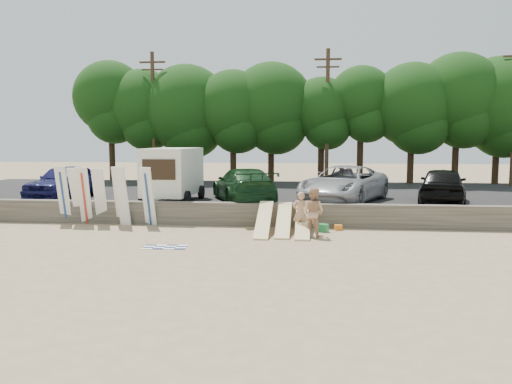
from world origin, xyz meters
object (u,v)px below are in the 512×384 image
at_px(car_0, 65,181).
at_px(beachgoer_b, 313,212).
at_px(box_trailer, 173,172).
at_px(beachgoer_a, 300,213).
at_px(car_2, 344,184).
at_px(car_1, 244,185).
at_px(cooler, 323,228).
at_px(car_3, 443,185).

xyz_separation_m(car_0, beachgoer_b, (12.65, -5.38, -0.62)).
xyz_separation_m(box_trailer, beachgoer_a, (6.25, -4.08, -1.32)).
height_order(car_2, beachgoer_b, car_2).
xyz_separation_m(box_trailer, car_2, (8.26, 0.67, -0.58)).
bearing_deg(beachgoer_b, car_1, -23.34).
relative_size(car_2, beachgoer_a, 3.76).
relative_size(box_trailer, cooler, 10.95).
height_order(box_trailer, beachgoer_b, box_trailer).
height_order(car_2, car_3, car_2).
xyz_separation_m(car_2, car_3, (4.58, -0.08, -0.01)).
bearing_deg(car_2, box_trailer, -151.61).
height_order(car_3, beachgoer_a, car_3).
height_order(car_3, beachgoer_b, car_3).
bearing_deg(beachgoer_b, cooler, -80.89).
bearing_deg(car_2, car_1, -150.50).
relative_size(car_1, car_3, 1.11).
distance_m(beachgoer_b, cooler, 1.33).
relative_size(beachgoer_a, cooler, 4.38).
xyz_separation_m(car_1, car_2, (4.83, 0.49, 0.05)).
height_order(car_2, cooler, car_2).
xyz_separation_m(box_trailer, car_3, (12.85, 0.59, -0.59)).
xyz_separation_m(car_0, car_3, (18.75, -0.20, 0.00)).
relative_size(car_0, cooler, 13.31).
xyz_separation_m(car_0, car_2, (14.17, -0.11, 0.01)).
bearing_deg(car_0, car_2, 4.96).
xyz_separation_m(car_2, cooler, (-1.10, -4.27, -1.41)).
bearing_deg(box_trailer, car_3, 4.59).
bearing_deg(car_2, beachgoer_b, -82.36).
height_order(car_0, car_3, car_3).
relative_size(car_0, car_1, 0.90).
height_order(car_2, beachgoer_a, car_2).
relative_size(car_2, car_3, 1.24).
bearing_deg(beachgoer_a, car_1, -63.59).
distance_m(box_trailer, car_2, 8.31).
bearing_deg(beachgoer_a, cooler, -159.10).
bearing_deg(beachgoer_a, beachgoer_b, 127.41).
bearing_deg(cooler, car_3, 59.56).
relative_size(car_0, beachgoer_a, 3.03).
distance_m(car_1, cooler, 5.48).
xyz_separation_m(beachgoer_a, beachgoer_b, (0.50, -0.51, 0.11)).
distance_m(car_0, car_3, 18.76).
distance_m(car_0, beachgoer_b, 13.76).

